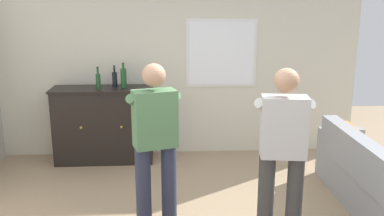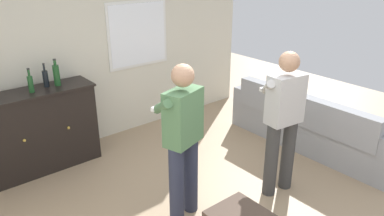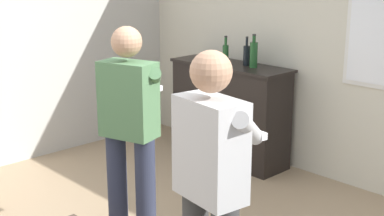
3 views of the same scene
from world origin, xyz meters
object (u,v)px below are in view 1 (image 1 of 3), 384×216
object	(u,v)px
bottle_spirits_clear	(124,77)
person_standing_left	(155,140)
bottle_liquor_amber	(115,79)
person_standing_right	(282,150)
sideboard_cabinet	(104,125)
bottle_wine_green	(98,80)
couch	(379,190)

from	to	relation	value
bottle_spirits_clear	person_standing_left	distance (m)	2.02
bottle_liquor_amber	bottle_spirits_clear	size ratio (longest dim) A/B	0.88
person_standing_left	person_standing_right	world-z (taller)	same
sideboard_cabinet	bottle_wine_green	size ratio (longest dim) A/B	4.68
bottle_wine_green	person_standing_right	size ratio (longest dim) A/B	0.18
bottle_liquor_amber	person_standing_left	world-z (taller)	person_standing_left
bottle_wine_green	bottle_liquor_amber	xyz separation A→B (m)	(0.21, 0.09, -0.00)
couch	bottle_spirits_clear	size ratio (longest dim) A/B	7.31
couch	person_standing_left	bearing A→B (deg)	-178.43
person_standing_left	sideboard_cabinet	bearing A→B (deg)	111.82
person_standing_right	bottle_wine_green	bearing A→B (deg)	131.40
sideboard_cabinet	bottle_spirits_clear	distance (m)	0.73
sideboard_cabinet	bottle_spirits_clear	world-z (taller)	bottle_spirits_clear
bottle_liquor_amber	person_standing_right	xyz separation A→B (m)	(1.75, -2.31, -0.24)
sideboard_cabinet	bottle_liquor_amber	world-z (taller)	bottle_liquor_amber
sideboard_cabinet	bottle_wine_green	distance (m)	0.65
couch	bottle_spirits_clear	world-z (taller)	bottle_spirits_clear
bottle_wine_green	bottle_liquor_amber	world-z (taller)	bottle_liquor_amber
bottle_wine_green	bottle_spirits_clear	xyz separation A→B (m)	(0.34, 0.05, 0.03)
person_standing_left	person_standing_right	size ratio (longest dim) A/B	1.00
couch	person_standing_right	bearing A→B (deg)	-161.19
bottle_wine_green	bottle_spirits_clear	bearing A→B (deg)	8.99
couch	sideboard_cabinet	world-z (taller)	sideboard_cabinet
bottle_spirits_clear	person_standing_right	size ratio (longest dim) A/B	0.20
couch	bottle_spirits_clear	distance (m)	3.47
bottle_spirits_clear	person_standing_left	size ratio (longest dim) A/B	0.20
bottle_spirits_clear	bottle_wine_green	bearing A→B (deg)	-171.01
sideboard_cabinet	bottle_liquor_amber	size ratio (longest dim) A/B	4.61
person_standing_right	sideboard_cabinet	bearing A→B (deg)	130.38
bottle_wine_green	couch	bearing A→B (deg)	-30.36
bottle_liquor_amber	bottle_spirits_clear	bearing A→B (deg)	-16.72
bottle_liquor_amber	bottle_wine_green	bearing A→B (deg)	-156.58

